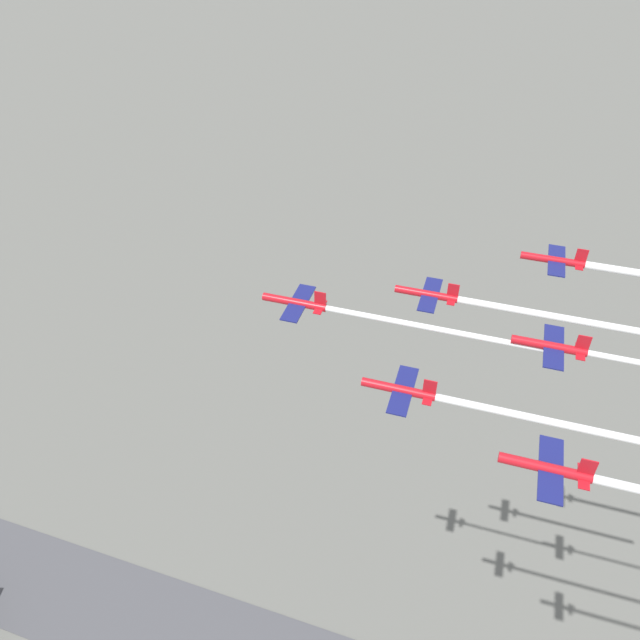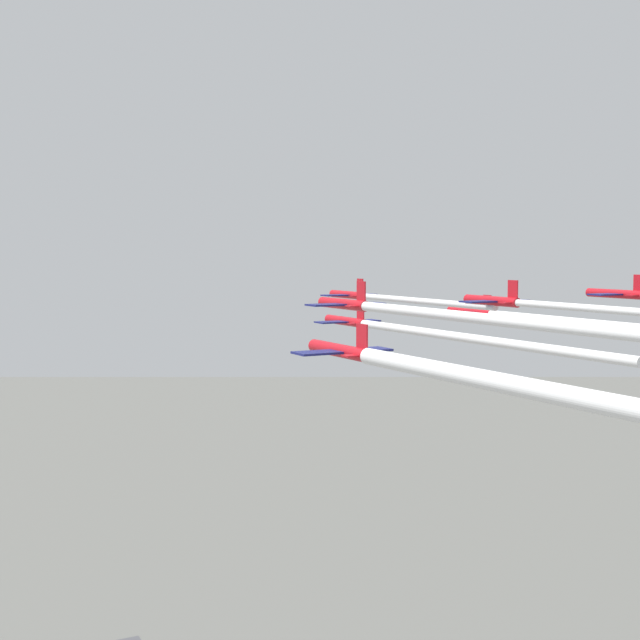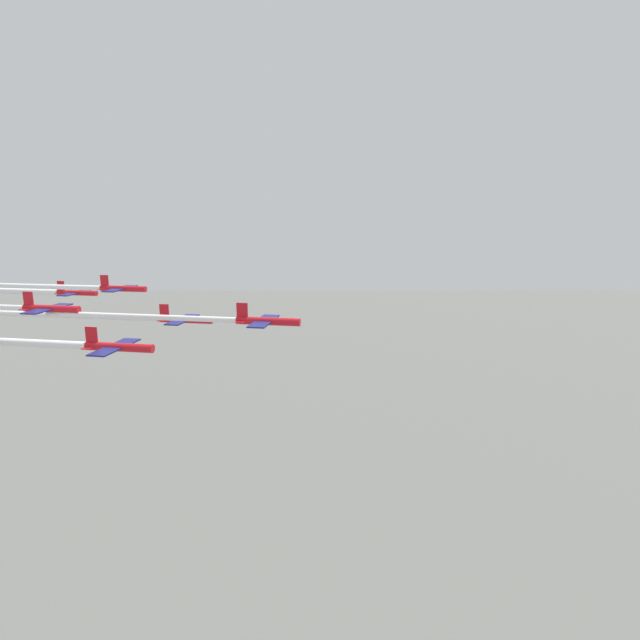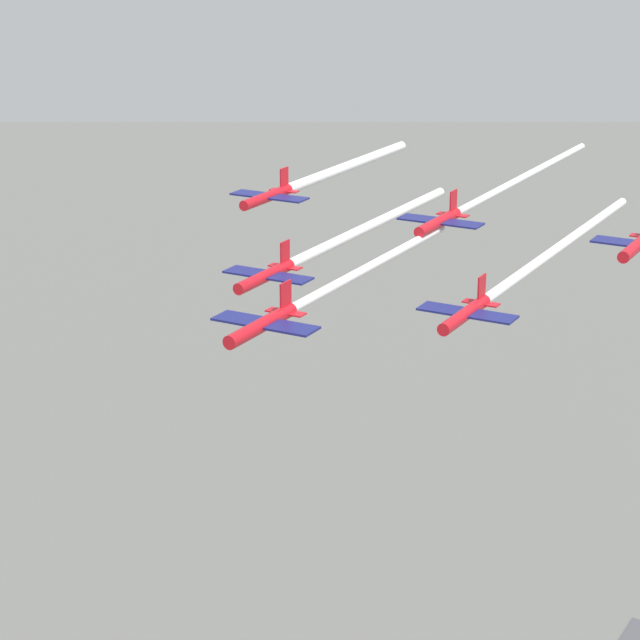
# 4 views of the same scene
# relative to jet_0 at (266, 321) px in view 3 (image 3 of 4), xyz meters

# --- Properties ---
(jet_0) EXTENTS (9.38, 9.68, 3.25)m
(jet_0) POSITION_rel_jet_0_xyz_m (0.00, 0.00, 0.00)
(jet_0) COLOR red
(jet_1) EXTENTS (9.38, 9.68, 3.25)m
(jet_1) POSITION_rel_jet_0_xyz_m (-14.57, -14.68, -2.57)
(jet_1) COLOR red
(jet_2) EXTENTS (9.38, 9.68, 3.25)m
(jet_2) POSITION_rel_jet_0_xyz_m (5.75, -19.87, -1.99)
(jet_2) COLOR red
(jet_3) EXTENTS (9.38, 9.68, 3.25)m
(jet_3) POSITION_rel_jet_0_xyz_m (-29.15, -29.37, 0.98)
(jet_3) COLOR red
(jet_4) EXTENTS (9.38, 9.68, 3.25)m
(jet_4) POSITION_rel_jet_0_xyz_m (-8.82, -34.56, 0.78)
(jet_4) COLOR red
(jet_6) EXTENTS (9.38, 9.68, 3.25)m
(jet_6) POSITION_rel_jet_0_xyz_m (-43.72, -44.05, -1.95)
(jet_6) COLOR red
(smoke_trail_0) EXTENTS (8.66, 30.91, 0.85)m
(smoke_trail_0) POSITION_rel_jet_0_xyz_m (-5.02, -19.66, -0.05)
(smoke_trail_0) COLOR white
(smoke_trail_1) EXTENTS (12.36, 44.85, 1.01)m
(smoke_trail_1) POSITION_rel_jet_0_xyz_m (-21.36, -41.29, -2.62)
(smoke_trail_1) COLOR white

